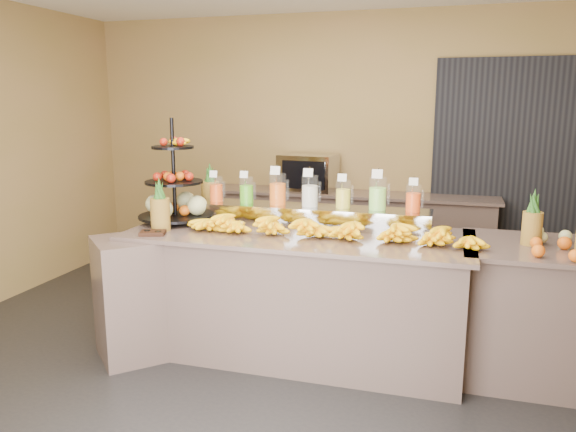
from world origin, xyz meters
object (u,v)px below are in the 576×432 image
at_px(banana_heap, 331,226).
at_px(fruit_stand, 179,196).
at_px(pitcher_tray, 310,216).
at_px(condiment_caddy, 153,233).
at_px(oven_warmer, 308,173).
at_px(right_fruit_pile, 557,241).

bearing_deg(banana_heap, fruit_stand, 172.59).
bearing_deg(pitcher_tray, fruit_stand, -170.52).
xyz_separation_m(pitcher_tray, fruit_stand, (-1.03, -0.17, 0.14)).
height_order(pitcher_tray, banana_heap, banana_heap).
height_order(condiment_caddy, oven_warmer, oven_warmer).
relative_size(banana_heap, oven_warmer, 3.70).
bearing_deg(oven_warmer, condiment_caddy, -98.28).
distance_m(pitcher_tray, banana_heap, 0.42).
bearing_deg(condiment_caddy, oven_warmer, 76.24).
xyz_separation_m(banana_heap, right_fruit_pile, (1.46, 0.04, -0.01)).
height_order(condiment_caddy, right_fruit_pile, right_fruit_pile).
bearing_deg(oven_warmer, banana_heap, -65.59).
distance_m(pitcher_tray, right_fruit_pile, 1.74).
relative_size(banana_heap, fruit_stand, 2.63).
bearing_deg(banana_heap, condiment_caddy, -166.77).
distance_m(condiment_caddy, right_fruit_pile, 2.74).
relative_size(pitcher_tray, right_fruit_pile, 4.38).
height_order(pitcher_tray, condiment_caddy, pitcher_tray).
bearing_deg(banana_heap, pitcher_tray, 126.01).
relative_size(fruit_stand, right_fruit_pile, 1.94).
distance_m(banana_heap, fruit_stand, 1.29).
bearing_deg(condiment_caddy, pitcher_tray, 32.11).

